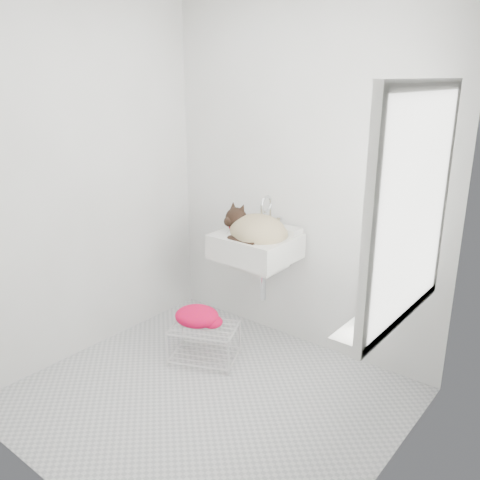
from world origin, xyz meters
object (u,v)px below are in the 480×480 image
Objects in this scene: wire_rack at (204,341)px; bottle_b at (378,313)px; bottle_a at (365,324)px; sink at (256,234)px; bottle_c at (398,297)px; cat at (256,230)px.

bottle_b is at bearing -8.90° from wire_rack.
bottle_b reaches higher than bottle_a.
wire_rack is at bearing 165.03° from bottle_a.
sink is 1.25m from bottle_c.
cat is 2.32× the size of bottle_b.
bottle_a is at bearing -90.00° from bottle_c.
bottle_c is (1.18, -0.37, -0.04)m from cat.
bottle_b is at bearing -90.00° from bottle_c.
bottle_a is at bearing -32.91° from sink.
sink is 0.83m from wire_rack.
sink is at bearing 139.67° from cat.
cat is at bearing 162.42° from bottle_c.
wire_rack is 1.51m from bottle_b.
sink is at bearing 152.32° from bottle_b.
cat is 3.39× the size of bottle_c.
bottle_b is at bearing -12.81° from cat.
bottle_c is at bearing 1.20° from wire_rack.
bottle_b is (1.32, -0.21, 0.70)m from wire_rack.
cat is at bearing 70.89° from wire_rack.
bottle_c reaches higher than wire_rack.
bottle_a is (1.32, -0.35, 0.70)m from wire_rack.
bottle_a reaches higher than bottle_c.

